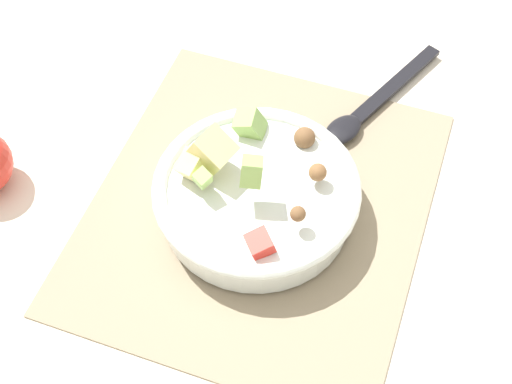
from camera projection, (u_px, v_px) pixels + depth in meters
ground_plane at (259, 209)px, 0.86m from camera, size 2.40×2.40×0.00m
placemat at (259, 207)px, 0.86m from camera, size 0.43×0.37×0.01m
salad_bowl at (255, 194)px, 0.82m from camera, size 0.23×0.23×0.11m
serving_spoon at (366, 109)px, 0.93m from camera, size 0.22×0.11×0.01m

